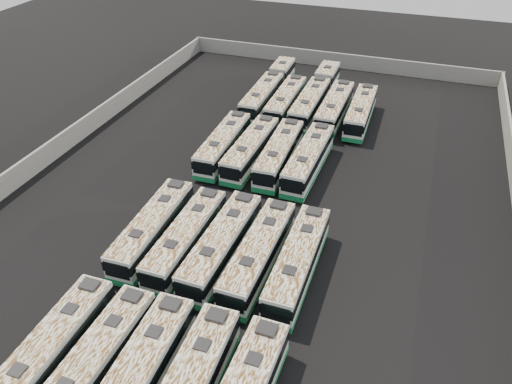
{
  "coord_description": "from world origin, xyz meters",
  "views": [
    {
      "loc": [
        12.36,
        -34.89,
        26.68
      ],
      "look_at": [
        0.28,
        -0.54,
        1.6
      ],
      "focal_mm": 35.0,
      "sensor_mm": 36.0,
      "label": 1
    }
  ],
  "objects_px": {
    "bus_midfront_far_left": "(153,228)",
    "bus_midback_left": "(251,149)",
    "bus_midback_center": "(279,154)",
    "bus_back_far_left": "(269,88)",
    "bus_midfront_center": "(222,245)",
    "bus_back_left": "(286,102)",
    "bus_front_left": "(94,365)",
    "bus_back_center": "(316,95)",
    "bus_back_right": "(334,108)",
    "bus_midback_right": "(308,159)",
    "bus_midfront_far_right": "(298,262)",
    "bus_front_center": "(137,380)",
    "bus_midfront_left": "(186,238)",
    "bus_midfront_right": "(259,254)",
    "bus_midback_far_left": "(223,144)",
    "bus_back_far_right": "(361,112)",
    "bus_front_far_left": "(50,352)"
  },
  "relations": [
    {
      "from": "bus_midfront_right",
      "to": "bus_back_left",
      "type": "bearing_deg",
      "value": 103.53
    },
    {
      "from": "bus_front_left",
      "to": "bus_midback_center",
      "type": "height_order",
      "value": "bus_midback_center"
    },
    {
      "from": "bus_midback_left",
      "to": "bus_back_far_left",
      "type": "bearing_deg",
      "value": 102.67
    },
    {
      "from": "bus_front_left",
      "to": "bus_back_far_left",
      "type": "xyz_separation_m",
      "value": [
        -3.13,
        42.7,
        0.01
      ]
    },
    {
      "from": "bus_midback_center",
      "to": "bus_back_far_left",
      "type": "distance_m",
      "value": 16.59
    },
    {
      "from": "bus_front_left",
      "to": "bus_back_right",
      "type": "relative_size",
      "value": 0.97
    },
    {
      "from": "bus_midfront_far_left",
      "to": "bus_back_far_right",
      "type": "bearing_deg",
      "value": 64.47
    },
    {
      "from": "bus_midfront_far_left",
      "to": "bus_midback_left",
      "type": "xyz_separation_m",
      "value": [
        3.06,
        14.66,
        -0.01
      ]
    },
    {
      "from": "bus_midback_far_left",
      "to": "bus_back_right",
      "type": "bearing_deg",
      "value": 52.25
    },
    {
      "from": "bus_back_right",
      "to": "bus_front_center",
      "type": "bearing_deg",
      "value": -93.92
    },
    {
      "from": "bus_front_left",
      "to": "bus_midfront_far_right",
      "type": "xyz_separation_m",
      "value": [
        8.97,
        12.58,
        0.03
      ]
    },
    {
      "from": "bus_midback_center",
      "to": "bus_front_left",
      "type": "bearing_deg",
      "value": -97.72
    },
    {
      "from": "bus_midfront_center",
      "to": "bus_back_far_right",
      "type": "xyz_separation_m",
      "value": [
        6.09,
        27.25,
        -0.05
      ]
    },
    {
      "from": "bus_front_left",
      "to": "bus_midfront_far_left",
      "type": "xyz_separation_m",
      "value": [
        -3.08,
        12.56,
        0.01
      ]
    },
    {
      "from": "bus_midback_right",
      "to": "bus_back_center",
      "type": "relative_size",
      "value": 0.64
    },
    {
      "from": "bus_midfront_far_left",
      "to": "bus_back_far_left",
      "type": "height_order",
      "value": "bus_midfront_far_left"
    },
    {
      "from": "bus_back_right",
      "to": "bus_midback_far_left",
      "type": "bearing_deg",
      "value": -125.82
    },
    {
      "from": "bus_back_far_left",
      "to": "bus_back_left",
      "type": "distance_m",
      "value": 4.45
    },
    {
      "from": "bus_front_center",
      "to": "bus_midfront_far_left",
      "type": "height_order",
      "value": "bus_front_center"
    },
    {
      "from": "bus_front_left",
      "to": "bus_front_center",
      "type": "distance_m",
      "value": 2.92
    },
    {
      "from": "bus_midback_left",
      "to": "bus_back_left",
      "type": "relative_size",
      "value": 1.0
    },
    {
      "from": "bus_midfront_right",
      "to": "bus_back_center",
      "type": "relative_size",
      "value": 0.64
    },
    {
      "from": "bus_midfront_left",
      "to": "bus_midback_right",
      "type": "bearing_deg",
      "value": 68.15
    },
    {
      "from": "bus_midback_center",
      "to": "bus_back_far_left",
      "type": "relative_size",
      "value": 0.65
    },
    {
      "from": "bus_midback_far_left",
      "to": "bus_back_far_left",
      "type": "distance_m",
      "value": 15.45
    },
    {
      "from": "bus_midfront_center",
      "to": "bus_midfront_right",
      "type": "distance_m",
      "value": 3.01
    },
    {
      "from": "bus_back_left",
      "to": "bus_back_center",
      "type": "bearing_deg",
      "value": 45.46
    },
    {
      "from": "bus_front_center",
      "to": "bus_back_center",
      "type": "bearing_deg",
      "value": 88.47
    },
    {
      "from": "bus_midback_right",
      "to": "bus_midfront_far_left",
      "type": "bearing_deg",
      "value": -120.46
    },
    {
      "from": "bus_midfront_left",
      "to": "bus_midback_right",
      "type": "relative_size",
      "value": 0.97
    },
    {
      "from": "bus_midfront_left",
      "to": "bus_midback_left",
      "type": "bearing_deg",
      "value": 90.31
    },
    {
      "from": "bus_midback_center",
      "to": "bus_back_far_left",
      "type": "height_order",
      "value": "bus_midback_center"
    },
    {
      "from": "bus_midfront_center",
      "to": "bus_back_left",
      "type": "xyz_separation_m",
      "value": [
        -2.94,
        27.08,
        -0.04
      ]
    },
    {
      "from": "bus_midfront_left",
      "to": "bus_midfront_right",
      "type": "xyz_separation_m",
      "value": [
        5.97,
        0.09,
        0.04
      ]
    },
    {
      "from": "bus_midfront_far_right",
      "to": "bus_midback_center",
      "type": "bearing_deg",
      "value": 112.04
    },
    {
      "from": "bus_midfront_far_right",
      "to": "bus_midback_left",
      "type": "xyz_separation_m",
      "value": [
        -8.99,
        14.64,
        -0.02
      ]
    },
    {
      "from": "bus_back_far_left",
      "to": "bus_front_left",
      "type": "bearing_deg",
      "value": -86.48
    },
    {
      "from": "bus_midfront_left",
      "to": "bus_midback_right",
      "type": "distance_m",
      "value": 16.02
    },
    {
      "from": "bus_midfront_far_right",
      "to": "bus_front_far_left",
      "type": "bearing_deg",
      "value": -133.73
    },
    {
      "from": "bus_midfront_right",
      "to": "bus_back_far_left",
      "type": "xyz_separation_m",
      "value": [
        -9.09,
        30.25,
        -0.03
      ]
    },
    {
      "from": "bus_back_center",
      "to": "bus_back_right",
      "type": "xyz_separation_m",
      "value": [
        3.01,
        -3.11,
        -0.0
      ]
    },
    {
      "from": "bus_midback_left",
      "to": "bus_back_right",
      "type": "height_order",
      "value": "bus_back_right"
    },
    {
      "from": "bus_midfront_far_left",
      "to": "bus_midfront_right",
      "type": "xyz_separation_m",
      "value": [
        9.04,
        -0.11,
        0.02
      ]
    },
    {
      "from": "bus_midback_far_left",
      "to": "bus_back_center",
      "type": "bearing_deg",
      "value": 67.24
    },
    {
      "from": "bus_midfront_center",
      "to": "bus_midback_right",
      "type": "bearing_deg",
      "value": 79.54
    },
    {
      "from": "bus_midfront_right",
      "to": "bus_midback_center",
      "type": "height_order",
      "value": "bus_midfront_right"
    },
    {
      "from": "bus_front_center",
      "to": "bus_midback_far_left",
      "type": "distance_m",
      "value": 27.98
    },
    {
      "from": "bus_front_far_left",
      "to": "bus_midfront_right",
      "type": "height_order",
      "value": "bus_midfront_right"
    },
    {
      "from": "bus_front_left",
      "to": "bus_midback_far_left",
      "type": "bearing_deg",
      "value": 97.16
    },
    {
      "from": "bus_midfront_far_right",
      "to": "bus_midback_center",
      "type": "distance_m",
      "value": 15.87
    }
  ]
}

